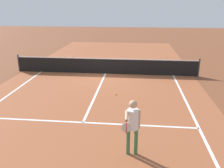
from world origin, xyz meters
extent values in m
plane|color=brown|center=(0.00, 0.00, 0.00)|extent=(60.00, 60.00, 0.00)
cube|color=#9E5433|center=(0.00, 0.00, 0.00)|extent=(10.62, 24.40, 0.00)
cube|color=white|center=(4.11, -5.95, 0.00)|extent=(0.10, 11.89, 0.01)
cube|color=white|center=(0.00, -6.40, 0.00)|extent=(8.22, 0.10, 0.01)
cube|color=white|center=(0.00, -3.20, 0.00)|extent=(0.10, 6.40, 0.01)
cylinder|color=#33383D|center=(-5.54, 0.00, 0.54)|extent=(0.09, 0.09, 1.07)
cylinder|color=#33383D|center=(5.54, 0.00, 0.54)|extent=(0.09, 0.09, 1.07)
cube|color=black|center=(0.00, 0.00, 0.46)|extent=(11.07, 0.02, 0.91)
cube|color=white|center=(0.00, 0.00, 0.94)|extent=(11.07, 0.03, 0.05)
cylinder|color=#3F7247|center=(1.92, -8.11, 0.41)|extent=(0.11, 0.11, 0.82)
cylinder|color=#3F7247|center=(1.70, -8.12, 0.41)|extent=(0.11, 0.11, 0.82)
cylinder|color=white|center=(1.81, -8.12, 1.11)|extent=(0.32, 0.32, 0.58)
sphere|color=tan|center=(1.81, -8.12, 1.55)|extent=(0.23, 0.23, 0.23)
cylinder|color=tan|center=(1.98, -8.11, 1.12)|extent=(0.08, 0.08, 0.56)
cylinder|color=tan|center=(1.65, -8.40, 1.35)|extent=(0.10, 0.56, 0.08)
cylinder|color=black|center=(1.67, -8.79, 1.35)|extent=(0.04, 0.22, 0.03)
torus|color=red|center=(1.68, -9.03, 1.35)|extent=(0.03, 0.28, 0.28)
cylinder|color=silver|center=(1.68, -9.03, 1.35)|extent=(0.25, 0.01, 0.25)
sphere|color=#CCE033|center=(0.95, -3.50, 0.03)|extent=(0.07, 0.07, 0.07)
camera|label=1|loc=(1.85, -14.03, 4.13)|focal=38.28mm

